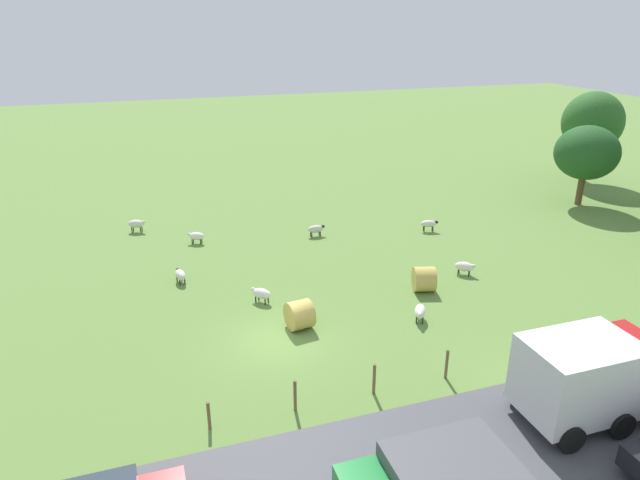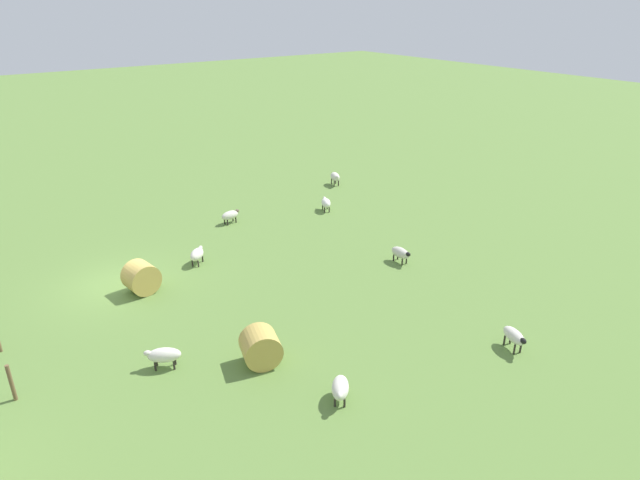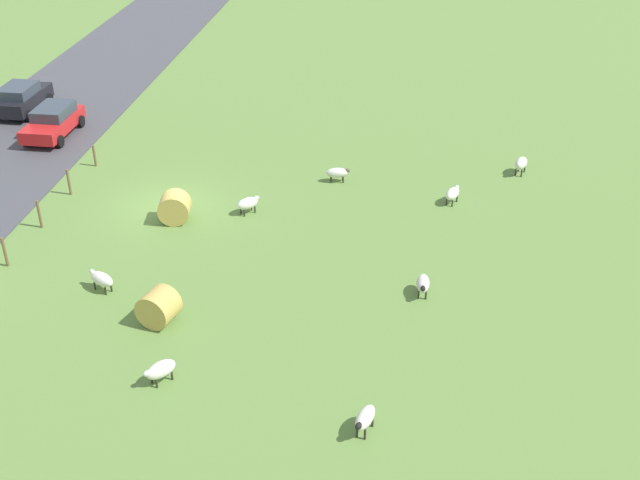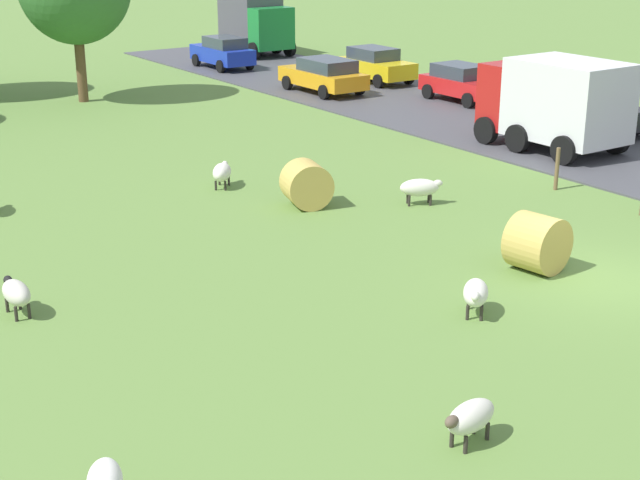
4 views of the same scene
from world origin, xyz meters
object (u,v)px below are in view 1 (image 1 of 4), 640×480
at_px(sheep_1, 429,224).
at_px(sheep_7, 420,311).
at_px(truck_1, 590,376).
at_px(tree_1, 587,153).
at_px(sheep_0, 196,236).
at_px(hay_bale_0, 424,279).
at_px(tree_2, 593,122).
at_px(sheep_4, 136,224).
at_px(sheep_3, 261,293).
at_px(sheep_2, 465,267).
at_px(hay_bale_1, 300,315).
at_px(sheep_6, 180,275).
at_px(sheep_5, 316,229).

distance_m(sheep_1, sheep_7, 12.02).
bearing_deg(truck_1, tree_1, 138.79).
relative_size(sheep_0, truck_1, 0.23).
relative_size(hay_bale_0, tree_2, 0.17).
bearing_deg(sheep_4, sheep_3, 24.67).
xyz_separation_m(sheep_2, hay_bale_1, (2.58, -10.26, 0.18)).
height_order(sheep_3, sheep_4, sheep_4).
bearing_deg(sheep_0, sheep_3, 13.39).
xyz_separation_m(sheep_6, hay_bale_0, (4.95, 11.93, 0.18)).
height_order(sheep_1, truck_1, truck_1).
xyz_separation_m(sheep_2, tree_1, (-8.14, 14.95, 3.48)).
distance_m(sheep_2, sheep_4, 21.16).
bearing_deg(sheep_3, tree_1, 106.40).
distance_m(sheep_2, tree_2, 24.38).
relative_size(sheep_5, hay_bale_1, 0.87).
bearing_deg(sheep_4, truck_1, 30.88).
bearing_deg(hay_bale_1, sheep_5, 158.31).
distance_m(sheep_6, hay_bale_0, 12.91).
bearing_deg(truck_1, sheep_5, -169.83).
bearing_deg(sheep_7, sheep_4, -143.19).
xyz_separation_m(tree_2, truck_1, (24.96, -22.37, -3.30)).
xyz_separation_m(sheep_0, sheep_5, (1.18, 7.50, 0.00)).
bearing_deg(hay_bale_1, truck_1, 40.60).
bearing_deg(sheep_3, sheep_6, -134.43).
xyz_separation_m(sheep_0, sheep_3, (8.93, 2.13, -0.00)).
bearing_deg(hay_bale_0, sheep_2, 108.23).
relative_size(sheep_3, hay_bale_0, 0.83).
bearing_deg(tree_2, tree_1, -44.31).
xyz_separation_m(sheep_0, tree_1, (1.19, 28.44, 3.47)).
bearing_deg(tree_2, sheep_3, -67.67).
relative_size(sheep_6, hay_bale_0, 0.91).
xyz_separation_m(sheep_3, hay_bale_1, (2.97, 1.11, 0.18)).
bearing_deg(tree_2, truck_1, -41.87).
distance_m(sheep_1, sheep_6, 16.58).
distance_m(hay_bale_0, tree_1, 20.47).
bearing_deg(hay_bale_0, sheep_3, -99.57).
relative_size(sheep_4, sheep_5, 1.04).
relative_size(sheep_2, sheep_3, 1.06).
distance_m(sheep_5, hay_bale_1, 11.54).
distance_m(sheep_4, tree_2, 37.20).
relative_size(sheep_0, sheep_5, 0.97).
height_order(sheep_4, truck_1, truck_1).
xyz_separation_m(sheep_0, sheep_6, (5.38, -1.50, -0.02)).
height_order(sheep_4, tree_2, tree_2).
bearing_deg(sheep_6, hay_bale_0, 67.45).
bearing_deg(sheep_6, truck_1, 38.74).
relative_size(sheep_5, tree_1, 0.19).
xyz_separation_m(sheep_4, hay_bale_0, (13.63, 13.92, 0.08)).
height_order(sheep_2, sheep_6, sheep_2).
distance_m(sheep_3, sheep_4, 13.46).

